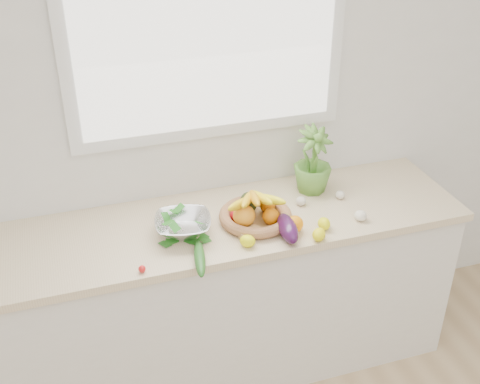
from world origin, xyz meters
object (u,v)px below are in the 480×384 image
object	(u,v)px
apple	(238,215)
fruit_basket	(255,212)
potted_herb	(313,160)
colander_with_spinach	(183,222)
eggplant	(288,228)
cucumber	(200,258)

from	to	relation	value
apple	fruit_basket	bearing A→B (deg)	-18.42
potted_herb	fruit_basket	xyz separation A→B (m)	(-0.36, -0.19, -0.12)
colander_with_spinach	eggplant	bearing A→B (deg)	-19.74
apple	colander_with_spinach	world-z (taller)	colander_with_spinach
apple	colander_with_spinach	xyz separation A→B (m)	(-0.26, -0.03, 0.03)
fruit_basket	cucumber	bearing A→B (deg)	-144.82
cucumber	fruit_basket	xyz separation A→B (m)	(0.32, 0.23, 0.03)
apple	fruit_basket	distance (m)	0.08
apple	potted_herb	xyz separation A→B (m)	(0.44, 0.16, 0.13)
eggplant	fruit_basket	size ratio (longest dim) A/B	0.55
apple	potted_herb	bearing A→B (deg)	20.16
apple	colander_with_spinach	size ratio (longest dim) A/B	0.24
cucumber	fruit_basket	bearing A→B (deg)	35.18
apple	eggplant	size ratio (longest dim) A/B	0.33
eggplant	colander_with_spinach	bearing A→B (deg)	160.26
apple	eggplant	distance (m)	0.25
potted_herb	cucumber	bearing A→B (deg)	-148.95
cucumber	fruit_basket	distance (m)	0.39
potted_herb	fruit_basket	size ratio (longest dim) A/B	0.87
cucumber	potted_herb	size ratio (longest dim) A/B	0.75
apple	eggplant	xyz separation A→B (m)	(0.17, -0.18, 0.01)
eggplant	fruit_basket	xyz separation A→B (m)	(-0.10, 0.16, 0.01)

